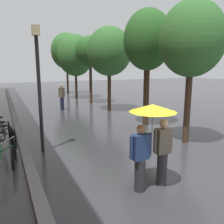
{
  "coord_description": "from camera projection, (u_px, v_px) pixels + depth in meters",
  "views": [
    {
      "loc": [
        -3.75,
        -4.13,
        3.01
      ],
      "look_at": [
        -0.23,
        3.34,
        1.35
      ],
      "focal_mm": 37.63,
      "sensor_mm": 36.0,
      "label": 1
    }
  ],
  "objects": [
    {
      "name": "street_tree_4",
      "position": [
        75.0,
        55.0,
        21.07
      ],
      "size": [
        3.16,
        3.16,
        5.71
      ],
      "color": "#473323",
      "rests_on": "ground"
    },
    {
      "name": "kerb_strip",
      "position": [
        15.0,
        118.0,
        13.34
      ],
      "size": [
        0.3,
        36.0,
        0.12
      ],
      "primitive_type": "cube",
      "color": "slate",
      "rests_on": "ground"
    },
    {
      "name": "couple_under_umbrella",
      "position": [
        152.0,
        134.0,
        5.62
      ],
      "size": [
        1.26,
        1.11,
        2.1
      ],
      "color": "#2D2D33",
      "rests_on": "ground"
    },
    {
      "name": "pedestrian_walking_midground",
      "position": [
        62.0,
        97.0,
        15.81
      ],
      "size": [
        0.38,
        0.53,
        1.75
      ],
      "color": "#1E233D",
      "rests_on": "ground"
    },
    {
      "name": "street_tree_3",
      "position": [
        90.0,
        52.0,
        18.16
      ],
      "size": [
        2.32,
        2.32,
        5.23
      ],
      "color": "#473323",
      "rests_on": "ground"
    },
    {
      "name": "street_tree_1",
      "position": [
        148.0,
        41.0,
        11.23
      ],
      "size": [
        2.33,
        2.33,
        5.65
      ],
      "color": "#473323",
      "rests_on": "ground"
    },
    {
      "name": "street_tree_5",
      "position": [
        67.0,
        51.0,
        24.33
      ],
      "size": [
        3.19,
        3.19,
        6.3
      ],
      "color": "#473323",
      "rests_on": "ground"
    },
    {
      "name": "street_tree_2",
      "position": [
        109.0,
        52.0,
        15.14
      ],
      "size": [
        2.9,
        2.9,
        5.45
      ],
      "color": "#473323",
      "rests_on": "ground"
    },
    {
      "name": "ground_plane",
      "position": [
        178.0,
        188.0,
        5.82
      ],
      "size": [
        80.0,
        80.0,
        0.0
      ],
      "primitive_type": "plane",
      "color": "#38383D"
    },
    {
      "name": "street_tree_0",
      "position": [
        192.0,
        40.0,
        8.57
      ],
      "size": [
        2.41,
        2.41,
        5.33
      ],
      "color": "#473323",
      "rests_on": "ground"
    },
    {
      "name": "street_lamp_post",
      "position": [
        39.0,
        81.0,
        7.85
      ],
      "size": [
        0.24,
        0.24,
        4.26
      ],
      "color": "black",
      "rests_on": "ground"
    }
  ]
}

